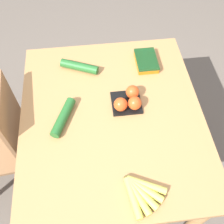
# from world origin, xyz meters

# --- Properties ---
(ground_plane) EXTENTS (12.00, 12.00, 0.00)m
(ground_plane) POSITION_xyz_m (0.00, 0.00, 0.00)
(ground_plane) COLOR #665B51
(dining_table) EXTENTS (1.14, 0.99, 0.77)m
(dining_table) POSITION_xyz_m (0.00, 0.00, 0.66)
(dining_table) COLOR #B27F4C
(dining_table) RESTS_ON ground_plane
(chair) EXTENTS (0.46, 0.44, 0.91)m
(chair) POSITION_xyz_m (0.07, 0.69, 0.48)
(chair) COLOR #8E6642
(chair) RESTS_ON ground_plane
(banana_bunch) EXTENTS (0.20, 0.19, 0.03)m
(banana_bunch) POSITION_xyz_m (-0.43, -0.08, 0.79)
(banana_bunch) COLOR brown
(banana_bunch) RESTS_ON dining_table
(tomato_pack) EXTENTS (0.16, 0.16, 0.09)m
(tomato_pack) POSITION_xyz_m (0.06, -0.10, 0.81)
(tomato_pack) COLOR black
(tomato_pack) RESTS_ON dining_table
(carrot_bag) EXTENTS (0.19, 0.13, 0.04)m
(carrot_bag) POSITION_xyz_m (0.36, -0.26, 0.79)
(carrot_bag) COLOR orange
(carrot_bag) RESTS_ON dining_table
(cucumber_near) EXTENTS (0.14, 0.23, 0.05)m
(cucumber_near) POSITION_xyz_m (0.36, 0.16, 0.79)
(cucumber_near) COLOR #236028
(cucumber_near) RESTS_ON dining_table
(cucumber_far) EXTENTS (0.23, 0.14, 0.05)m
(cucumber_far) POSITION_xyz_m (0.00, 0.26, 0.79)
(cucumber_far) COLOR #236028
(cucumber_far) RESTS_ON dining_table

